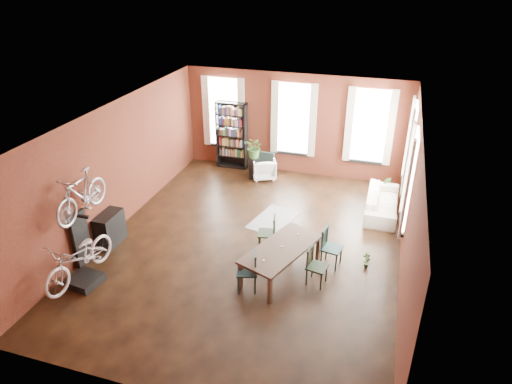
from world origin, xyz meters
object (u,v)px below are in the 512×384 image
at_px(bookshelf, 232,135).
at_px(dining_chair_c, 317,267).
at_px(plant_stand, 254,167).
at_px(cream_sofa, 383,199).
at_px(bicycle_floor, 75,239).
at_px(console_table, 110,229).
at_px(dining_table, 281,261).
at_px(bike_trainer, 85,280).
at_px(dining_chair_d, 332,248).
at_px(white_armchair, 264,167).
at_px(dining_chair_b, 267,233).
at_px(dining_chair_a, 247,271).

bearing_deg(bookshelf, dining_chair_c, -54.30).
bearing_deg(plant_stand, dining_chair_c, -58.71).
bearing_deg(cream_sofa, plant_stand, 74.46).
bearing_deg(bicycle_floor, console_table, 108.67).
height_order(dining_table, plant_stand, same).
bearing_deg(bike_trainer, dining_chair_d, 24.24).
relative_size(white_armchair, plant_stand, 1.06).
height_order(dining_chair_b, dining_chair_c, dining_chair_b).
height_order(dining_table, white_armchair, white_armchair).
bearing_deg(console_table, bicycle_floor, -77.47).
bearing_deg(dining_chair_a, bike_trainer, -93.38).
bearing_deg(plant_stand, cream_sofa, -15.54).
bearing_deg(white_armchair, plant_stand, -17.08).
height_order(dining_chair_c, bookshelf, bookshelf).
distance_m(white_armchair, bike_trainer, 6.59).
bearing_deg(bicycle_floor, dining_chair_c, 23.73).
xyz_separation_m(dining_chair_a, white_armchair, (-1.18, 5.34, -0.10)).
height_order(white_armchair, plant_stand, white_armchair).
xyz_separation_m(dining_chair_a, console_table, (-3.71, 0.69, -0.06)).
height_order(dining_table, bike_trainer, dining_table).
relative_size(dining_chair_b, bookshelf, 0.40).
xyz_separation_m(dining_table, cream_sofa, (1.96, 3.48, 0.07)).
bearing_deg(dining_chair_b, bicycle_floor, -65.50).
relative_size(cream_sofa, bicycle_floor, 1.08).
xyz_separation_m(dining_chair_d, white_armchair, (-2.74, 4.00, -0.10)).
distance_m(dining_chair_d, console_table, 5.32).
bearing_deg(dining_table, white_armchair, 131.42).
bearing_deg(console_table, dining_chair_d, 7.05).
xyz_separation_m(bookshelf, bicycle_floor, (-0.93, -6.78, 0.04)).
bearing_deg(bicycle_floor, dining_chair_b, 42.16).
bearing_deg(white_armchair, dining_chair_d, 100.95).
height_order(dining_chair_b, bike_trainer, dining_chair_b).
bearing_deg(dining_chair_a, dining_table, 124.47).
height_order(dining_chair_a, console_table, dining_chair_a).
bearing_deg(bike_trainer, bookshelf, 82.16).
bearing_deg(bicycle_floor, dining_chair_a, 20.95).
bearing_deg(dining_chair_d, dining_chair_b, 93.17).
xyz_separation_m(dining_chair_a, dining_chair_c, (1.36, 0.61, -0.03)).
distance_m(dining_chair_a, dining_chair_c, 1.49).
xyz_separation_m(cream_sofa, console_table, (-6.23, -3.50, -0.01)).
height_order(dining_chair_a, white_armchair, dining_chair_a).
height_order(bike_trainer, bicycle_floor, bicycle_floor).
bearing_deg(bookshelf, bike_trainer, -97.84).
xyz_separation_m(dining_chair_d, console_table, (-5.27, -0.65, -0.06)).
relative_size(dining_chair_b, bike_trainer, 1.44).
distance_m(dining_chair_d, cream_sofa, 3.00).
distance_m(dining_chair_d, bookshelf, 6.09).
bearing_deg(bike_trainer, white_armchair, 70.64).
bearing_deg(dining_chair_d, bicycle_floor, 124.89).
relative_size(dining_chair_d, cream_sofa, 0.45).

